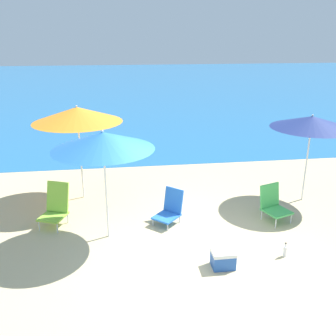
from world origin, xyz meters
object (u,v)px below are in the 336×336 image
at_px(beach_umbrella_orange, 77,115).
at_px(beach_chair_lime, 56,206).
at_px(beach_umbrella_navy, 312,122).
at_px(beach_chair_blue, 170,208).
at_px(cooler_box, 223,259).
at_px(beach_chair_green, 273,204).
at_px(beach_umbrella_blue, 103,141).
at_px(water_bottle, 285,251).

distance_m(beach_umbrella_orange, beach_chair_lime, 2.14).
xyz_separation_m(beach_umbrella_navy, beach_chair_blue, (-3.32, -0.69, -1.59)).
relative_size(beach_umbrella_orange, cooler_box, 5.75).
distance_m(beach_chair_green, cooler_box, 2.20).
bearing_deg(beach_umbrella_navy, beach_umbrella_blue, -166.21).
xyz_separation_m(beach_chair_green, water_bottle, (-0.34, -1.41, -0.26)).
distance_m(beach_chair_green, water_bottle, 1.47).
bearing_deg(cooler_box, beach_umbrella_navy, 42.58).
xyz_separation_m(beach_umbrella_orange, beach_chair_green, (4.11, -1.73, -1.68)).
height_order(beach_umbrella_blue, cooler_box, beach_umbrella_blue).
relative_size(beach_umbrella_orange, beach_chair_green, 2.96).
distance_m(beach_umbrella_navy, beach_chair_green, 2.09).
bearing_deg(water_bottle, beach_chair_green, 76.26).
bearing_deg(water_bottle, beach_umbrella_orange, 140.15).
bearing_deg(water_bottle, beach_chair_blue, 139.41).
relative_size(beach_umbrella_navy, beach_chair_green, 2.73).
height_order(beach_umbrella_blue, beach_chair_green, beach_umbrella_blue).
distance_m(beach_umbrella_blue, water_bottle, 3.82).
height_order(beach_umbrella_orange, beach_chair_lime, beach_umbrella_orange).
relative_size(beach_umbrella_blue, water_bottle, 7.86).
xyz_separation_m(beach_chair_lime, beach_chair_blue, (2.36, -0.24, -0.10)).
xyz_separation_m(beach_chair_lime, cooler_box, (3.03, -1.99, -0.25)).
bearing_deg(beach_umbrella_orange, water_bottle, -39.85).
height_order(beach_umbrella_navy, cooler_box, beach_umbrella_navy).
xyz_separation_m(beach_umbrella_blue, water_bottle, (3.14, -1.15, -1.85)).
bearing_deg(beach_umbrella_navy, beach_chair_blue, -168.25).
distance_m(beach_umbrella_orange, water_bottle, 5.27).
xyz_separation_m(beach_chair_green, cooler_box, (-1.53, -1.56, -0.21)).
distance_m(beach_umbrella_orange, beach_chair_green, 4.76).
height_order(beach_chair_green, beach_chair_lime, beach_chair_lime).
height_order(beach_umbrella_navy, beach_chair_blue, beach_umbrella_navy).
bearing_deg(water_bottle, beach_chair_lime, 156.57).
height_order(beach_chair_green, cooler_box, beach_chair_green).
bearing_deg(beach_umbrella_orange, cooler_box, -52.01).
height_order(beach_chair_lime, beach_chair_blue, beach_chair_lime).
height_order(beach_umbrella_orange, beach_chair_green, beach_umbrella_orange).
xyz_separation_m(beach_chair_blue, cooler_box, (0.67, -1.75, -0.15)).
xyz_separation_m(beach_chair_green, beach_chair_lime, (-4.56, 0.42, 0.05)).
bearing_deg(beach_chair_blue, beach_umbrella_orange, -175.96).
relative_size(water_bottle, cooler_box, 0.70).
xyz_separation_m(water_bottle, cooler_box, (-1.19, -0.16, 0.05)).
xyz_separation_m(beach_umbrella_navy, water_bottle, (-1.46, -2.28, -1.79)).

